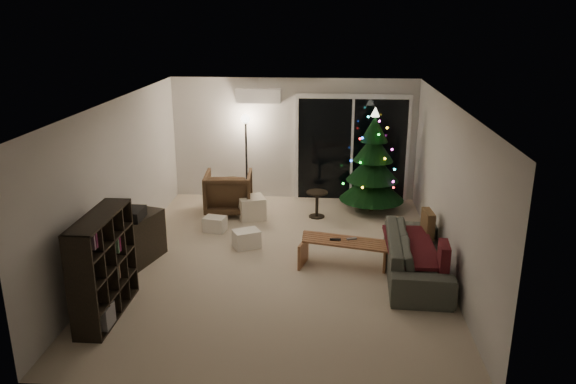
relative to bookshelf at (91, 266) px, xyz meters
name	(u,v)px	position (x,y,z in m)	size (l,w,h in m)	color
room	(313,174)	(2.71, 3.28, 0.34)	(6.50, 7.51, 2.60)	beige
bookshelf	(91,266)	(0.00, 0.00, 0.00)	(0.34, 1.36, 1.36)	black
media_cabinet	(133,242)	(0.00, 1.50, -0.30)	(0.45, 1.20, 0.75)	black
stereo	(130,214)	(0.00, 1.50, 0.15)	(0.38, 0.45, 0.16)	black
armchair	(229,193)	(1.06, 3.96, -0.27)	(0.88, 0.91, 0.83)	#442E1B
ottoman	(252,208)	(1.54, 3.68, -0.47)	(0.47, 0.47, 0.42)	beige
cardboard_box_a	(215,224)	(0.98, 2.98, -0.55)	(0.37, 0.28, 0.27)	white
cardboard_box_b	(246,239)	(1.64, 2.31, -0.53)	(0.42, 0.31, 0.29)	white
side_table	(317,204)	(2.77, 3.85, -0.43)	(0.40, 0.40, 0.51)	black
floor_lamp	(246,160)	(1.31, 4.71, 0.20)	(0.28, 0.28, 1.75)	black
sofa	(417,255)	(4.30, 1.44, -0.36)	(2.18, 0.85, 0.64)	#4C5147
sofa_throw	(410,246)	(4.20, 1.44, -0.22)	(0.68, 1.57, 0.05)	#581A19
cushion_a	(428,224)	(4.55, 2.09, -0.10)	(0.13, 0.42, 0.42)	brown
cushion_b	(444,258)	(4.55, 0.79, -0.10)	(0.13, 0.42, 0.42)	#581A19
coffee_table	(345,253)	(3.25, 1.69, -0.47)	(1.34, 0.47, 0.42)	#A35F38
remote_a	(335,239)	(3.10, 1.69, -0.24)	(0.17, 0.05, 0.02)	black
remote_b	(352,239)	(3.35, 1.74, -0.24)	(0.16, 0.04, 0.02)	slate
christmas_tree	(373,160)	(3.83, 4.31, 0.34)	(1.27, 1.27, 2.04)	black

